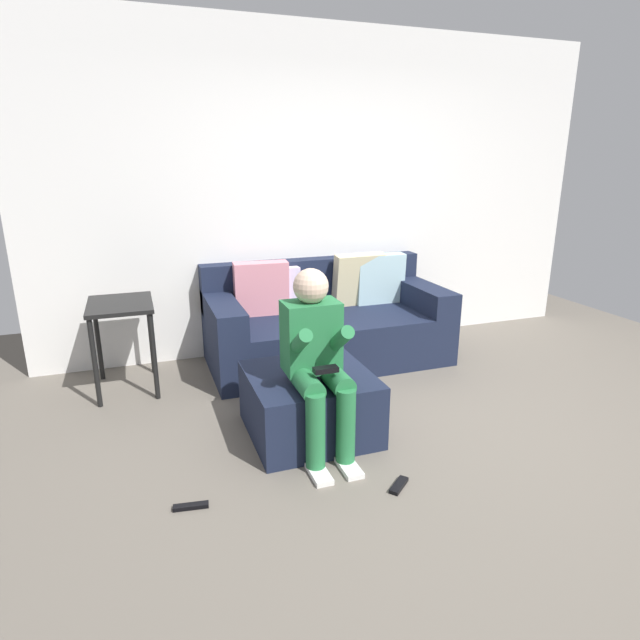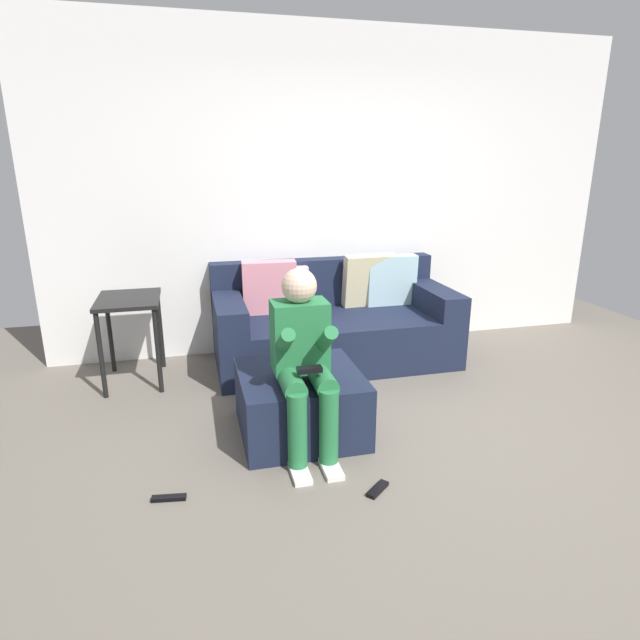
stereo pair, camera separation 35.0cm
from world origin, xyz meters
TOP-DOWN VIEW (x-y plane):
  - ground_plane at (0.00, 0.00)m, footprint 6.77×6.77m
  - wall_back at (0.00, 2.14)m, footprint 5.20×0.10m
  - couch_sectional at (-0.19, 1.69)m, footprint 2.02×0.94m
  - ottoman at (-0.74, 0.48)m, footprint 0.76×0.75m
  - person_seated at (-0.75, 0.29)m, footprint 0.33×0.62m
  - side_table at (-1.83, 1.60)m, footprint 0.46×0.59m
  - remote_near_ottoman at (-0.47, -0.25)m, footprint 0.16×0.14m
  - remote_by_storage_bin at (-1.55, -0.06)m, footprint 0.18×0.07m

SIDE VIEW (x-z plane):
  - ground_plane at x=0.00m, z-range 0.00..0.00m
  - remote_near_ottoman at x=-0.47m, z-range 0.00..0.02m
  - remote_by_storage_bin at x=-1.55m, z-range 0.00..0.02m
  - ottoman at x=-0.74m, z-range 0.00..0.41m
  - couch_sectional at x=-0.19m, z-range -0.12..0.77m
  - side_table at x=-1.83m, z-range 0.23..0.91m
  - person_seated at x=-0.75m, z-range 0.06..1.16m
  - wall_back at x=0.00m, z-range 0.00..2.79m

